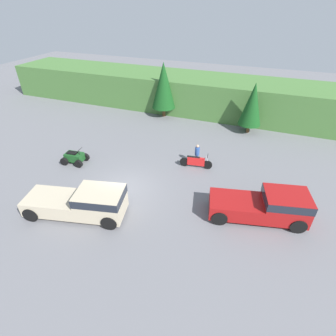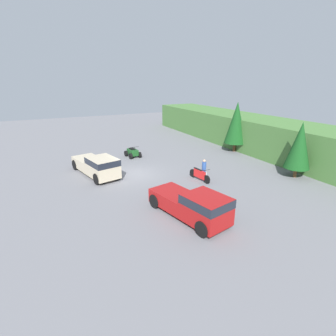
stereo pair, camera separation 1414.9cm
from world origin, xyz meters
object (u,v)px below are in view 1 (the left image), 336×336
pickup_truck_red (267,205)px  dirt_bike (196,162)px  rider_person (197,154)px  quad_atv (75,157)px  pickup_truck_second (84,202)px

pickup_truck_red → dirt_bike: bearing=131.7°
pickup_truck_red → rider_person: pickup_truck_red is taller
dirt_bike → rider_person: rider_person is taller
pickup_truck_red → quad_atv: (-14.08, 1.08, -0.51)m
pickup_truck_second → pickup_truck_red: bearing=6.5°
quad_atv → dirt_bike: bearing=11.4°
pickup_truck_red → rider_person: bearing=128.9°
rider_person → quad_atv: bearing=-160.9°
dirt_bike → quad_atv: size_ratio=1.26×
pickup_truck_second → quad_atv: (-4.23, 4.54, -0.51)m
quad_atv → rider_person: size_ratio=1.14×
pickup_truck_red → rider_person: size_ratio=3.37×
pickup_truck_second → dirt_bike: 8.59m
rider_person → pickup_truck_red: bearing=-38.8°
rider_person → dirt_bike: bearing=-82.2°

